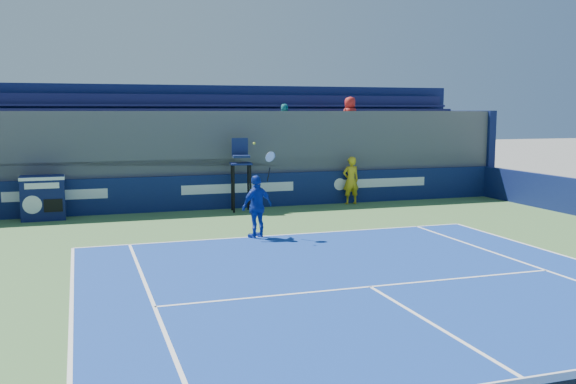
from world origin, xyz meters
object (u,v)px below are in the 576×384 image
object	(u,v)px
match_clock	(43,197)
umpire_chair	(241,167)
tennis_player	(257,206)
ball_person	(351,180)

from	to	relation	value
match_clock	umpire_chair	xyz separation A→B (m)	(6.29, -0.21, 0.79)
match_clock	umpire_chair	world-z (taller)	umpire_chair
tennis_player	umpire_chair	bearing A→B (deg)	81.31
ball_person	match_clock	distance (m)	10.50
ball_person	tennis_player	bearing A→B (deg)	43.76
tennis_player	ball_person	bearing A→B (deg)	45.31
ball_person	tennis_player	size ratio (longest dim) A/B	0.67
match_clock	umpire_chair	size ratio (longest dim) A/B	0.56
umpire_chair	tennis_player	bearing A→B (deg)	-98.69
umpire_chair	tennis_player	distance (m)	4.68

